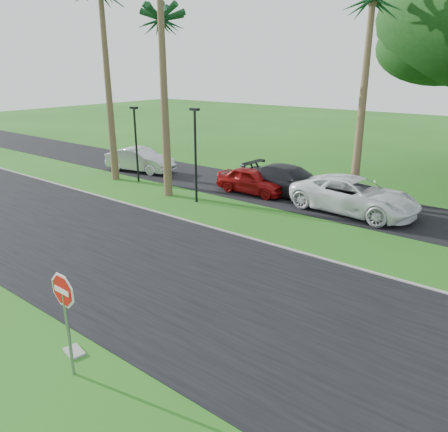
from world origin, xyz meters
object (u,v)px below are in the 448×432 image
at_px(car_silver, 140,160).
at_px(car_minivan, 354,196).
at_px(car_dark, 291,182).
at_px(car_red, 252,181).
at_px(stop_sign_near, 65,304).

relative_size(car_silver, car_minivan, 0.78).
xyz_separation_m(car_silver, car_dark, (10.50, 1.08, 0.02)).
bearing_deg(car_silver, car_minivan, -99.41).
bearing_deg(car_red, car_silver, 90.61).
xyz_separation_m(car_red, car_dark, (1.87, 0.82, 0.09)).
height_order(car_silver, car_minivan, car_minivan).
bearing_deg(car_dark, car_silver, 98.29).
xyz_separation_m(stop_sign_near, car_dark, (-3.32, 15.38, -1.00)).
xyz_separation_m(car_silver, car_minivan, (14.22, 0.46, 0.06)).
height_order(car_dark, car_minivan, car_minivan).
bearing_deg(car_silver, stop_sign_near, -147.25).
relative_size(car_red, car_dark, 0.75).
relative_size(car_silver, car_red, 1.14).
distance_m(stop_sign_near, car_silver, 19.91).
bearing_deg(stop_sign_near, car_red, 109.59).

